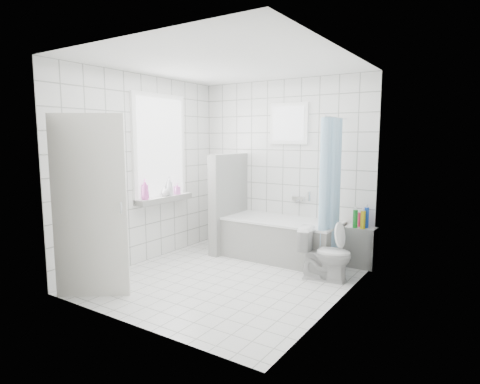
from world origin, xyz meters
The scene contains 19 objects.
ground centered at (0.00, 0.00, 0.00)m, with size 3.00×3.00×0.00m, color white.
ceiling centered at (0.00, 0.00, 2.60)m, with size 3.00×3.00×0.00m, color white.
wall_back centered at (0.00, 1.50, 1.30)m, with size 2.80×0.02×2.60m, color white.
wall_front centered at (0.00, -1.50, 1.30)m, with size 2.80×0.02×2.60m, color white.
wall_left centered at (-1.40, 0.00, 1.30)m, with size 0.02×3.00×2.60m, color white.
wall_right centered at (1.40, 0.00, 1.30)m, with size 0.02×3.00×2.60m, color white.
window_left centered at (-1.35, 0.30, 1.60)m, with size 0.01×0.90×1.40m, color white.
window_back centered at (0.10, 1.46, 1.95)m, with size 0.50×0.01×0.50m, color white.
window_sill centered at (-1.31, 0.30, 0.86)m, with size 0.18×1.02×0.08m, color white.
door centered at (-0.92, -1.25, 1.00)m, with size 0.04×0.80×2.00m, color silver.
bathtub centered at (0.18, 1.13, 0.29)m, with size 1.65×0.77×0.58m.
partition_wall centered at (-0.71, 1.07, 0.75)m, with size 0.15×0.85×1.50m, color white.
tiled_ledge centered at (1.25, 1.38, 0.28)m, with size 0.40×0.24×0.55m, color white.
toilet centered at (1.03, 0.65, 0.32)m, with size 0.36×0.63×0.65m, color silver.
curtain_rod centered at (0.95, 1.10, 2.00)m, with size 0.02×0.02×0.80m, color silver.
shower_curtain centered at (0.95, 0.97, 1.10)m, with size 0.14×0.48×1.78m, color #489BD3, non-canonical shape.
tub_faucet centered at (0.28, 1.46, 0.85)m, with size 0.18×0.06×0.06m, color silver.
sill_bottles centered at (-1.30, 0.23, 1.02)m, with size 0.17×0.77×0.29m.
ledge_bottles centered at (1.26, 1.34, 0.67)m, with size 0.19×0.18×0.28m.
Camera 1 is at (2.77, -3.93, 1.74)m, focal length 30.00 mm.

